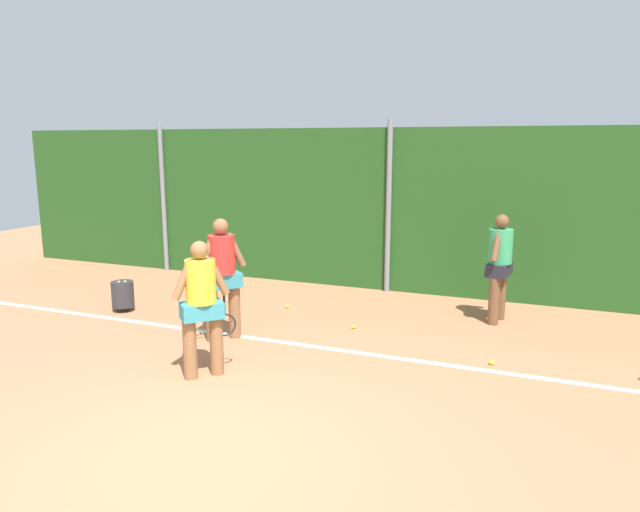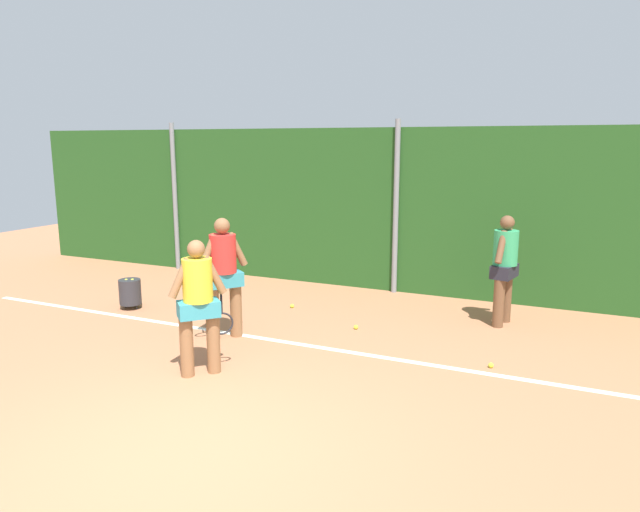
# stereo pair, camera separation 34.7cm
# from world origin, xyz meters

# --- Properties ---
(ground_plane) EXTENTS (26.48, 26.48, 0.00)m
(ground_plane) POSITION_xyz_m (0.00, 1.90, 0.00)
(ground_plane) COLOR #B2704C
(hedge_fence_backdrop) EXTENTS (17.21, 0.25, 3.02)m
(hedge_fence_backdrop) POSITION_xyz_m (0.00, 6.46, 1.51)
(hedge_fence_backdrop) COLOR #23511E
(hedge_fence_backdrop) RESTS_ON ground_plane
(fence_post_left) EXTENTS (0.10, 0.10, 3.16)m
(fence_post_left) POSITION_xyz_m (-4.97, 6.29, 1.58)
(fence_post_left) COLOR gray
(fence_post_left) RESTS_ON ground_plane
(fence_post_center) EXTENTS (0.10, 0.10, 3.16)m
(fence_post_center) POSITION_xyz_m (0.00, 6.29, 1.58)
(fence_post_center) COLOR gray
(fence_post_center) RESTS_ON ground_plane
(court_baseline_paint) EXTENTS (12.58, 0.10, 0.01)m
(court_baseline_paint) POSITION_xyz_m (0.00, 3.01, 0.00)
(court_baseline_paint) COLOR white
(court_baseline_paint) RESTS_ON ground_plane
(player_foreground_near) EXTENTS (0.53, 0.62, 1.64)m
(player_foreground_near) POSITION_xyz_m (-0.97, 1.60, 0.92)
(player_foreground_near) COLOR #8C603D
(player_foreground_near) RESTS_ON ground_plane
(player_midcourt) EXTENTS (0.54, 0.69, 1.73)m
(player_midcourt) POSITION_xyz_m (-1.44, 2.83, 0.97)
(player_midcourt) COLOR #8C603D
(player_midcourt) RESTS_ON ground_plane
(player_backcourt_far) EXTENTS (0.38, 0.69, 1.68)m
(player_backcourt_far) POSITION_xyz_m (2.08, 5.11, 0.95)
(player_backcourt_far) COLOR brown
(player_backcourt_far) RESTS_ON ground_plane
(ball_hopper) EXTENTS (0.36, 0.36, 0.51)m
(ball_hopper) POSITION_xyz_m (-3.71, 3.42, 0.29)
(ball_hopper) COLOR #2D2D33
(ball_hopper) RESTS_ON ground_plane
(tennis_ball_0) EXTENTS (0.07, 0.07, 0.07)m
(tennis_ball_0) POSITION_xyz_m (2.20, 3.23, 0.03)
(tennis_ball_0) COLOR #CCDB33
(tennis_ball_0) RESTS_ON ground_plane
(tennis_ball_6) EXTENTS (0.07, 0.07, 0.07)m
(tennis_ball_6) POSITION_xyz_m (0.13, 3.95, 0.03)
(tennis_ball_6) COLOR #CCDB33
(tennis_ball_6) RESTS_ON ground_plane
(tennis_ball_7) EXTENTS (0.07, 0.07, 0.07)m
(tennis_ball_7) POSITION_xyz_m (-1.25, 4.57, 0.03)
(tennis_ball_7) COLOR #CCDB33
(tennis_ball_7) RESTS_ON ground_plane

